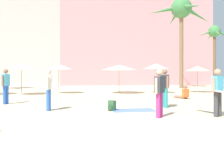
% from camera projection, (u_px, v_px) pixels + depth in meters
% --- Properties ---
extents(ground, '(120.00, 120.00, 0.00)m').
position_uv_depth(ground, '(116.00, 131.00, 6.02)').
color(ground, beige).
extents(hotel_pink, '(21.39, 10.69, 18.13)m').
position_uv_depth(hotel_pink, '(132.00, 27.00, 36.37)').
color(hotel_pink, pink).
rests_on(hotel_pink, ground).
extents(hotel_tower_gray, '(13.75, 8.33, 26.48)m').
position_uv_depth(hotel_tower_gray, '(38.00, 14.00, 44.13)').
color(hotel_tower_gray, '#BCB7AD').
rests_on(hotel_tower_gray, ground).
extents(palm_tree_far_left, '(3.79, 3.72, 6.68)m').
position_uv_depth(palm_tree_far_left, '(214.00, 37.00, 23.82)').
color(palm_tree_far_left, brown).
rests_on(palm_tree_far_left, ground).
extents(palm_tree_left, '(7.43, 7.51, 9.83)m').
position_uv_depth(palm_tree_left, '(181.00, 13.00, 24.58)').
color(palm_tree_left, brown).
rests_on(palm_tree_left, ground).
extents(cafe_umbrella_0, '(2.80, 2.80, 2.25)m').
position_uv_depth(cafe_umbrella_0, '(119.00, 68.00, 17.75)').
color(cafe_umbrella_0, gray).
rests_on(cafe_umbrella_0, ground).
extents(cafe_umbrella_1, '(2.38, 2.38, 2.32)m').
position_uv_depth(cafe_umbrella_1, '(21.00, 67.00, 16.65)').
color(cafe_umbrella_1, gray).
rests_on(cafe_umbrella_1, ground).
extents(cafe_umbrella_3, '(2.02, 2.02, 2.20)m').
position_uv_depth(cafe_umbrella_3, '(197.00, 69.00, 18.66)').
color(cafe_umbrella_3, gray).
rests_on(cafe_umbrella_3, ground).
extents(cafe_umbrella_4, '(2.03, 2.03, 2.38)m').
position_uv_depth(cafe_umbrella_4, '(156.00, 66.00, 18.05)').
color(cafe_umbrella_4, gray).
rests_on(cafe_umbrella_4, ground).
extents(cafe_umbrella_5, '(2.11, 2.11, 2.30)m').
position_uv_depth(cafe_umbrella_5, '(59.00, 67.00, 17.71)').
color(cafe_umbrella_5, gray).
rests_on(cafe_umbrella_5, ground).
extents(beach_towel, '(1.84, 1.02, 0.01)m').
position_uv_depth(beach_towel, '(133.00, 110.00, 9.45)').
color(beach_towel, '#6684E0').
rests_on(beach_towel, ground).
extents(backpack, '(0.35, 0.35, 0.42)m').
position_uv_depth(backpack, '(112.00, 106.00, 9.39)').
color(backpack, '#315C39').
rests_on(backpack, ground).
extents(person_far_right, '(1.48, 2.81, 1.71)m').
position_uv_depth(person_far_right, '(220.00, 91.00, 7.94)').
color(person_far_right, '#3D3D42').
rests_on(person_far_right, ground).
extents(person_far_left, '(0.32, 0.60, 1.79)m').
position_uv_depth(person_far_left, '(6.00, 85.00, 11.48)').
color(person_far_left, blue).
rests_on(person_far_left, ground).
extents(person_near_left, '(0.28, 0.61, 1.76)m').
position_uv_depth(person_near_left, '(165.00, 86.00, 10.25)').
color(person_near_left, teal).
rests_on(person_near_left, ground).
extents(person_mid_left, '(0.24, 0.60, 1.74)m').
position_uv_depth(person_mid_left, '(49.00, 88.00, 9.41)').
color(person_mid_left, blue).
rests_on(person_mid_left, ground).
extents(person_mid_center, '(0.49, 0.50, 1.70)m').
position_uv_depth(person_mid_center, '(159.00, 91.00, 7.89)').
color(person_mid_center, '#B7337F').
rests_on(person_mid_center, ground).
extents(person_near_right, '(0.66, 1.07, 0.88)m').
position_uv_depth(person_near_right, '(183.00, 94.00, 14.03)').
color(person_near_right, '#936B51').
rests_on(person_near_right, ground).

